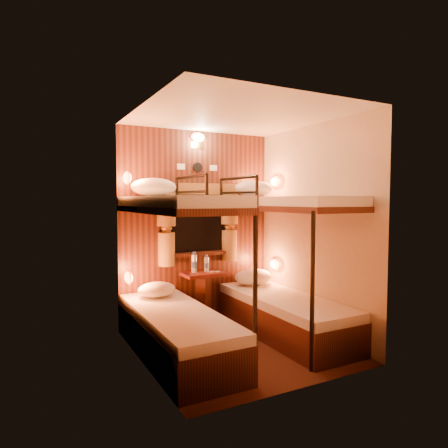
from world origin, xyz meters
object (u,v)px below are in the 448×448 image
bunk_left (177,300)px  bottle_left (194,264)px  bunk_right (284,287)px  bottle_right (207,265)px  table (203,291)px

bunk_left → bottle_left: size_ratio=7.34×
bunk_right → bottle_right: bunk_right is taller
bunk_right → table: 1.02m
table → bottle_left: size_ratio=2.53×
table → bottle_right: bearing=18.1°
table → bottle_left: bottle_left is taller
table → bunk_left: bearing=-129.7°
bunk_left → bottle_right: size_ratio=8.88×
table → bunk_right: bearing=-50.3°
bottle_left → bottle_right: 0.16m
bottle_left → bunk_left: bearing=-123.5°
bottle_right → table: bearing=-161.9°
table → bottle_left: (-0.10, 0.04, 0.35)m
table → bottle_right: size_ratio=3.06×
bunk_left → bunk_right: (1.30, 0.00, 0.00)m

